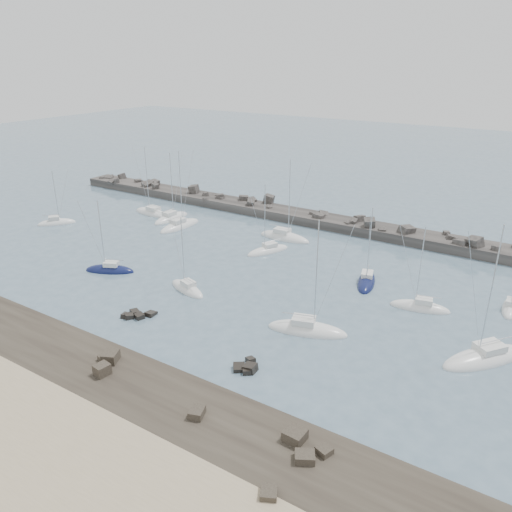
% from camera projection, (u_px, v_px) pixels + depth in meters
% --- Properties ---
extents(ground, '(400.00, 400.00, 0.00)m').
position_uv_depth(ground, '(206.00, 296.00, 71.12)').
color(ground, slate).
rests_on(ground, ground).
extents(rock_shelf, '(140.00, 12.00, 1.93)m').
position_uv_depth(rock_shelf, '(80.00, 373.00, 54.03)').
color(rock_shelf, '#2C251E').
rests_on(rock_shelf, ground).
extents(rock_cluster_near, '(3.87, 3.78, 1.37)m').
position_uv_depth(rock_cluster_near, '(137.00, 316.00, 65.71)').
color(rock_cluster_near, black).
rests_on(rock_cluster_near, ground).
extents(rock_cluster_far, '(2.92, 3.42, 1.52)m').
position_uv_depth(rock_cluster_far, '(246.00, 368.00, 54.64)').
color(rock_cluster_far, black).
rests_on(rock_cluster_far, ground).
extents(breakwater, '(115.00, 6.98, 5.20)m').
position_uv_depth(breakwater, '(289.00, 217.00, 104.43)').
color(breakwater, '#322F2C').
rests_on(breakwater, ground).
extents(sailboat_0, '(6.44, 7.15, 11.90)m').
position_uv_depth(sailboat_0, '(57.00, 223.00, 101.06)').
color(sailboat_0, white).
rests_on(sailboat_0, ground).
extents(sailboat_1, '(3.28, 9.50, 14.91)m').
position_uv_depth(sailboat_1, '(171.00, 219.00, 103.84)').
color(sailboat_1, white).
rests_on(sailboat_1, ground).
extents(sailboat_2, '(8.18, 5.62, 12.65)m').
position_uv_depth(sailboat_2, '(110.00, 270.00, 79.20)').
color(sailboat_2, '#101743').
rests_on(sailboat_2, ground).
extents(sailboat_3, '(3.98, 10.46, 16.15)m').
position_uv_depth(sailboat_3, '(180.00, 226.00, 99.27)').
color(sailboat_3, white).
rests_on(sailboat_3, ground).
extents(sailboat_4, '(10.28, 3.38, 16.14)m').
position_uv_depth(sailboat_4, '(284.00, 238.00, 93.15)').
color(sailboat_4, white).
rests_on(sailboat_4, ground).
extents(sailboat_5, '(7.87, 4.49, 12.03)m').
position_uv_depth(sailboat_5, '(187.00, 289.00, 72.94)').
color(sailboat_5, white).
rests_on(sailboat_5, ground).
extents(sailboat_6, '(5.89, 8.53, 13.05)m').
position_uv_depth(sailboat_6, '(268.00, 251.00, 86.97)').
color(sailboat_6, white).
rests_on(sailboat_6, ground).
extents(sailboat_7, '(10.53, 5.91, 15.88)m').
position_uv_depth(sailboat_7, '(307.00, 330.00, 62.15)').
color(sailboat_7, white).
rests_on(sailboat_7, ground).
extents(sailboat_8, '(4.60, 8.57, 13.01)m').
position_uv_depth(sailboat_8, '(366.00, 282.00, 75.25)').
color(sailboat_8, '#101743').
rests_on(sailboat_8, ground).
extents(sailboat_9, '(8.30, 4.10, 12.75)m').
position_uv_depth(sailboat_9, '(420.00, 308.00, 67.63)').
color(sailboat_9, white).
rests_on(sailboat_9, ground).
extents(sailboat_10, '(2.43, 7.10, 11.32)m').
position_uv_depth(sailboat_10, '(511.00, 308.00, 67.56)').
color(sailboat_10, white).
rests_on(sailboat_10, ground).
extents(sailboat_11, '(9.56, 10.97, 17.52)m').
position_uv_depth(sailboat_11, '(484.00, 358.00, 56.43)').
color(sailboat_11, white).
rests_on(sailboat_11, ground).
extents(sailboat_13, '(10.07, 3.93, 15.46)m').
position_uv_depth(sailboat_13, '(152.00, 213.00, 107.28)').
color(sailboat_13, white).
rests_on(sailboat_13, ground).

